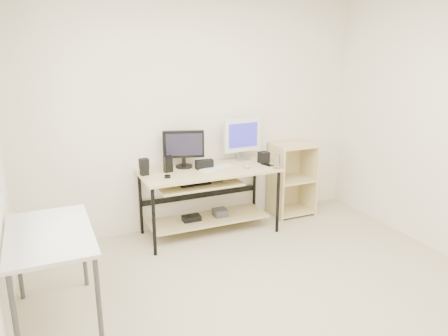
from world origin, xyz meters
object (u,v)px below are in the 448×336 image
white_imac (242,136)px  desk (207,188)px  audio_controller (168,164)px  shelf_unit (290,178)px  black_monitor (184,146)px  side_table (50,242)px

white_imac → desk: bearing=-162.8°
audio_controller → white_imac: bearing=-2.2°
shelf_unit → black_monitor: bearing=179.2°
side_table → white_imac: 2.54m
side_table → shelf_unit: shelf_unit is taller
desk → audio_controller: size_ratio=8.43×
side_table → shelf_unit: (2.83, 1.22, -0.22)m
white_imac → shelf_unit: bearing=-7.1°
desk → shelf_unit: shelf_unit is taller
side_table → audio_controller: bearing=42.3°
side_table → shelf_unit: bearing=23.3°
shelf_unit → white_imac: white_imac is taller
side_table → black_monitor: bearing=40.4°
desk → white_imac: 0.75m
white_imac → black_monitor: bearing=177.9°
shelf_unit → white_imac: bearing=176.6°
black_monitor → white_imac: white_imac is taller
side_table → audio_controller: 1.68m
shelf_unit → desk: bearing=-172.2°
shelf_unit → white_imac: (-0.65, 0.04, 0.58)m
audio_controller → desk: bearing=-19.5°
audio_controller → side_table: bearing=-147.8°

